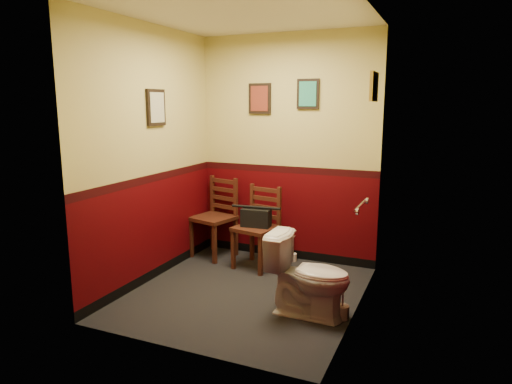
{
  "coord_description": "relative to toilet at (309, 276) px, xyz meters",
  "views": [
    {
      "loc": [
        1.81,
        -3.96,
        1.89
      ],
      "look_at": [
        0.0,
        0.25,
        1.0
      ],
      "focal_mm": 32.0,
      "sensor_mm": 36.0,
      "label": 1
    }
  ],
  "objects": [
    {
      "name": "wall_right",
      "position": [
        0.38,
        0.22,
        0.98
      ],
      "size": [
        0.0,
        2.4,
        2.7
      ],
      "primitive_type": "cube",
      "rotation": [
        1.57,
        0.0,
        -1.57
      ],
      "color": "#420307",
      "rests_on": "ground"
    },
    {
      "name": "framed_print_back_b",
      "position": [
        -0.47,
        1.4,
        1.63
      ],
      "size": [
        0.26,
        0.04,
        0.34
      ],
      "color": "black",
      "rests_on": "wall_back"
    },
    {
      "name": "framed_print_right",
      "position": [
        0.36,
        0.82,
        1.68
      ],
      "size": [
        0.04,
        0.34,
        0.28
      ],
      "color": "olive",
      "rests_on": "wall_right"
    },
    {
      "name": "framed_print_back_a",
      "position": [
        -1.07,
        1.4,
        1.58
      ],
      "size": [
        0.28,
        0.04,
        0.36
      ],
      "color": "black",
      "rests_on": "wall_back"
    },
    {
      "name": "framed_print_left",
      "position": [
        -1.8,
        0.32,
        1.48
      ],
      "size": [
        0.04,
        0.3,
        0.38
      ],
      "color": "black",
      "rests_on": "wall_left"
    },
    {
      "name": "wall_back",
      "position": [
        -0.72,
        1.42,
        0.98
      ],
      "size": [
        2.2,
        0.0,
        2.7
      ],
      "primitive_type": "cube",
      "rotation": [
        1.57,
        0.0,
        0.0
      ],
      "color": "#420307",
      "rests_on": "ground"
    },
    {
      "name": "chair_right",
      "position": [
        -0.91,
        0.98,
        0.11
      ],
      "size": [
        0.52,
        0.52,
        0.95
      ],
      "rotation": [
        0.0,
        0.0,
        -0.2
      ],
      "color": "#452014",
      "rests_on": "floor"
    },
    {
      "name": "chair_left",
      "position": [
        -1.56,
        1.15,
        0.12
      ],
      "size": [
        0.56,
        0.56,
        0.99
      ],
      "rotation": [
        0.0,
        0.0,
        -0.25
      ],
      "color": "#452014",
      "rests_on": "floor"
    },
    {
      "name": "handbag",
      "position": [
        -0.92,
        0.94,
        0.23
      ],
      "size": [
        0.35,
        0.2,
        0.24
      ],
      "rotation": [
        0.0,
        0.0,
        0.1
      ],
      "color": "black",
      "rests_on": "chair_right"
    },
    {
      "name": "grab_bar",
      "position": [
        0.35,
        0.47,
        0.58
      ],
      "size": [
        0.05,
        0.56,
        0.06
      ],
      "color": "silver",
      "rests_on": "wall_right"
    },
    {
      "name": "ceiling",
      "position": [
        -0.72,
        0.22,
        2.33
      ],
      "size": [
        2.2,
        2.4,
        0.0
      ],
      "primitive_type": "cube",
      "rotation": [
        3.14,
        0.0,
        0.0
      ],
      "color": "silver",
      "rests_on": "ground"
    },
    {
      "name": "toilet_brush",
      "position": [
        0.3,
        0.05,
        -0.3
      ],
      "size": [
        0.12,
        0.12,
        0.44
      ],
      "color": "silver",
      "rests_on": "floor"
    },
    {
      "name": "tp_stack",
      "position": [
        -0.65,
        1.32,
        -0.21
      ],
      "size": [
        0.21,
        0.13,
        0.37
      ],
      "color": "silver",
      "rests_on": "floor"
    },
    {
      "name": "wall_left",
      "position": [
        -1.82,
        0.22,
        0.98
      ],
      "size": [
        0.0,
        2.4,
        2.7
      ],
      "primitive_type": "cube",
      "rotation": [
        1.57,
        0.0,
        1.57
      ],
      "color": "#420307",
      "rests_on": "ground"
    },
    {
      "name": "toilet",
      "position": [
        0.0,
        0.0,
        0.0
      ],
      "size": [
        0.76,
        0.43,
        0.74
      ],
      "primitive_type": "imported",
      "rotation": [
        0.0,
        0.0,
        1.55
      ],
      "color": "white",
      "rests_on": "floor"
    },
    {
      "name": "wall_front",
      "position": [
        -0.72,
        -0.98,
        0.98
      ],
      "size": [
        2.2,
        0.0,
        2.7
      ],
      "primitive_type": "cube",
      "rotation": [
        -1.57,
        0.0,
        0.0
      ],
      "color": "#420307",
      "rests_on": "ground"
    },
    {
      "name": "floor",
      "position": [
        -0.72,
        0.22,
        -0.37
      ],
      "size": [
        2.2,
        2.4,
        0.0
      ],
      "primitive_type": "cube",
      "color": "black",
      "rests_on": "ground"
    }
  ]
}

